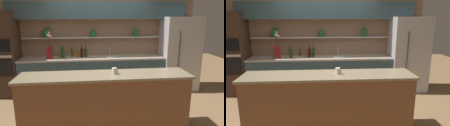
{
  "view_description": "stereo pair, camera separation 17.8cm",
  "coord_description": "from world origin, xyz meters",
  "views": [
    {
      "loc": [
        -0.24,
        -3.82,
        1.97
      ],
      "look_at": [
        0.22,
        0.29,
        0.98
      ],
      "focal_mm": 32.0,
      "sensor_mm": 36.0,
      "label": 1
    },
    {
      "loc": [
        -0.07,
        -3.83,
        1.97
      ],
      "look_at": [
        0.22,
        0.29,
        0.98
      ],
      "focal_mm": 32.0,
      "sensor_mm": 36.0,
      "label": 2
    }
  ],
  "objects": [
    {
      "name": "ground_plane",
      "position": [
        0.0,
        0.0,
        0.0
      ],
      "size": [
        12.0,
        12.0,
        0.0
      ],
      "primitive_type": "plane",
      "color": "olive"
    },
    {
      "name": "bottle_spirit_4",
      "position": [
        -0.96,
        1.41,
        1.03
      ],
      "size": [
        0.07,
        0.07,
        0.26
      ],
      "color": "#4C2D0C",
      "rests_on": "back_counter_unit"
    },
    {
      "name": "island_counter",
      "position": [
        0.0,
        -0.66,
        0.51
      ],
      "size": [
        2.84,
        0.61,
        1.02
      ],
      "color": "brown",
      "rests_on": "ground_plane"
    },
    {
      "name": "oven_tower",
      "position": [
        -2.3,
        1.24,
        1.03
      ],
      "size": [
        0.6,
        0.64,
        2.07
      ],
      "color": "#3D281E",
      "rests_on": "ground_plane"
    },
    {
      "name": "coffee_mug",
      "position": [
        0.16,
        -0.65,
        1.07
      ],
      "size": [
        0.1,
        0.08,
        0.1
      ],
      "color": "silver",
      "rests_on": "island_counter"
    },
    {
      "name": "bottle_wine_0",
      "position": [
        -0.45,
        1.29,
        1.03
      ],
      "size": [
        0.07,
        0.07,
        0.31
      ],
      "color": "#380C0C",
      "rests_on": "back_counter_unit"
    },
    {
      "name": "back_counter_unit",
      "position": [
        -0.16,
        1.24,
        0.46
      ],
      "size": [
        3.63,
        0.62,
        0.92
      ],
      "color": "#334C56",
      "rests_on": "ground_plane"
    },
    {
      "name": "back_wall_unit",
      "position": [
        -0.0,
        1.53,
        1.55
      ],
      "size": [
        5.2,
        0.44,
        2.6
      ],
      "color": "#937056",
      "rests_on": "ground_plane"
    },
    {
      "name": "bottle_wine_2",
      "position": [
        -0.35,
        1.33,
        1.03
      ],
      "size": [
        0.08,
        0.08,
        0.31
      ],
      "color": "#193814",
      "rests_on": "back_counter_unit"
    },
    {
      "name": "refrigerator",
      "position": [
        2.14,
        1.2,
        0.97
      ],
      "size": [
        0.93,
        0.73,
        1.94
      ],
      "color": "#B7B7BC",
      "rests_on": "ground_plane"
    },
    {
      "name": "bottle_sauce_5",
      "position": [
        -0.55,
        1.32,
        0.99
      ],
      "size": [
        0.06,
        0.06,
        0.18
      ],
      "color": "#9E4C0A",
      "rests_on": "back_counter_unit"
    },
    {
      "name": "sink_fixture",
      "position": [
        0.3,
        1.25,
        0.94
      ],
      "size": [
        0.34,
        0.34,
        0.25
      ],
      "color": "#B7B7BC",
      "rests_on": "back_counter_unit"
    },
    {
      "name": "flower_vase",
      "position": [
        -1.23,
        1.16,
        1.11
      ],
      "size": [
        0.16,
        0.18,
        0.67
      ],
      "color": "maroon",
      "rests_on": "back_counter_unit"
    },
    {
      "name": "bottle_wine_1",
      "position": [
        -0.91,
        1.19,
        1.04
      ],
      "size": [
        0.08,
        0.08,
        0.31
      ],
      "color": "#193814",
      "rests_on": "back_counter_unit"
    },
    {
      "name": "bottle_oil_3",
      "position": [
        -0.7,
        1.42,
        1.03
      ],
      "size": [
        0.05,
        0.05,
        0.25
      ],
      "color": "#47380A",
      "rests_on": "back_counter_unit"
    }
  ]
}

